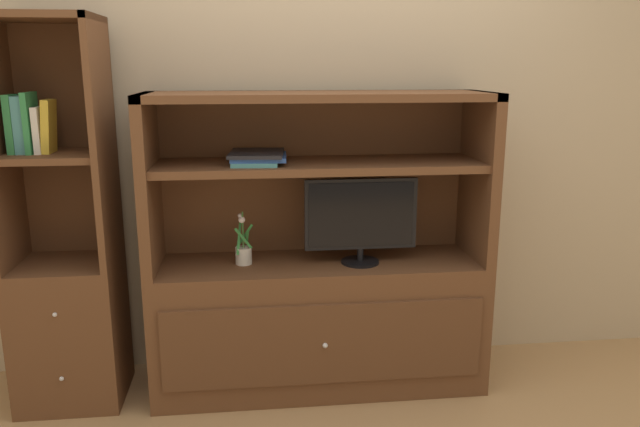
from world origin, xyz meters
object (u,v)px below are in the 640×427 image
upright_book_row (30,125)px  bookshelf_tall (67,281)px  potted_plant (243,252)px  media_console (319,293)px  magazine_stack (257,157)px  tv_monitor (361,218)px

upright_book_row → bookshelf_tall: bearing=6.1°
potted_plant → media_console: bearing=0.2°
magazine_stack → upright_book_row: 0.99m
potted_plant → upright_book_row: 1.09m
tv_monitor → upright_book_row: upright_book_row is taller
magazine_stack → bookshelf_tall: (-0.90, 0.01, -0.57)m
potted_plant → bookshelf_tall: 0.83m
tv_monitor → bookshelf_tall: bearing=177.6°
tv_monitor → media_console: bearing=164.9°
media_console → bookshelf_tall: 1.19m
media_console → magazine_stack: size_ratio=4.66×
upright_book_row → tv_monitor: bearing=-1.9°
potted_plant → magazine_stack: magazine_stack is taller
potted_plant → upright_book_row: bearing=-179.8°
magazine_stack → bookshelf_tall: bearing=179.3°
bookshelf_tall → upright_book_row: bookshelf_tall is taller
media_console → magazine_stack: (-0.28, -0.01, 0.68)m
magazine_stack → upright_book_row: size_ratio=1.30×
bookshelf_tall → upright_book_row: size_ratio=6.71×
magazine_stack → upright_book_row: (-0.98, 0.00, 0.16)m
media_console → upright_book_row: (-1.27, -0.00, 0.83)m
potted_plant → upright_book_row: size_ratio=0.96×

